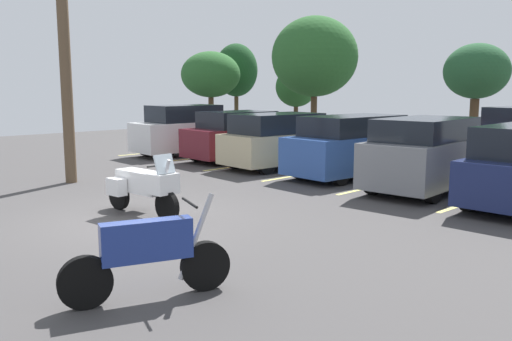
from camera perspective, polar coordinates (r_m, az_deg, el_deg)
The scene contains 16 objects.
ground at distance 11.34m, azimuth -13.09°, elevation -5.44°, with size 44.00×44.00×0.10m, color #423F3F.
motorcycle_touring at distance 11.54m, azimuth -11.78°, elevation -1.58°, with size 2.32×0.99×1.37m.
motorcycle_second at distance 7.05m, azimuth -11.31°, elevation -8.71°, with size 0.92×2.12×1.32m.
parking_stripes at distance 17.46m, azimuth 6.71°, elevation -0.14°, with size 16.56×5.17×0.01m.
car_white at distance 21.97m, azimuth -7.24°, elevation 4.22°, with size 1.96×4.64×2.00m.
car_maroon at distance 20.07m, azimuth -1.70°, elevation 3.66°, with size 2.03×4.37×1.83m.
car_champagne at distance 18.30m, azimuth 2.91°, elevation 3.18°, with size 2.11×4.66×1.84m.
car_blue at distance 16.70m, azimuth 10.42°, elevation 2.57°, with size 2.03×4.85×1.86m.
car_grey at distance 14.84m, azimuth 17.85°, elevation 1.66°, with size 2.19×4.66×1.92m.
car_far_green at distance 23.20m, azimuth 20.15°, elevation 3.27°, with size 2.21×4.73×1.39m.
utility_pole at distance 16.18m, azimuth -19.73°, elevation 13.77°, with size 1.14×1.54×8.26m.
tree_center_right at distance 39.17m, azimuth -2.11°, elevation 10.56°, with size 3.07×3.07×5.81m.
tree_far_right at distance 30.75m, azimuth 6.24°, elevation 11.90°, with size 4.80×4.80×6.62m.
tree_rear at distance 35.77m, azimuth 4.28°, elevation 8.82°, with size 2.70×2.70×4.06m.
tree_center_left at distance 35.36m, azimuth -4.82°, elevation 10.09°, with size 3.83×3.83×5.01m.
tree_center at distance 28.34m, azimuth 22.34°, elevation 9.65°, with size 3.09×3.09×4.81m.
Camera 1 is at (9.51, -5.53, 2.68)m, focal length 37.74 mm.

